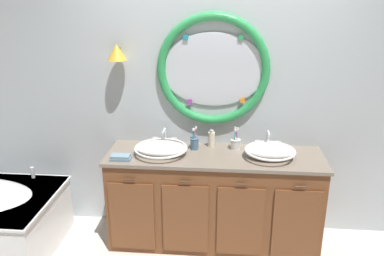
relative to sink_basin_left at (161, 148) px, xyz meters
name	(u,v)px	position (x,y,z in m)	size (l,w,h in m)	color
back_wall_assembly	(216,96)	(0.47, 0.34, 0.39)	(6.40, 0.26, 2.60)	silver
vanity_counter	(214,198)	(0.47, 0.03, -0.49)	(1.91, 0.59, 0.87)	brown
sink_basin_left	(161,148)	(0.00, 0.00, 0.00)	(0.47, 0.47, 0.11)	white
sink_basin_right	(270,151)	(0.95, 0.00, 0.01)	(0.44, 0.44, 0.13)	white
faucet_set_left	(165,138)	(0.00, 0.22, 0.01)	(0.23, 0.15, 0.17)	silver
faucet_set_right	(268,141)	(0.95, 0.22, 0.01)	(0.24, 0.13, 0.17)	silver
toothbrush_holder_left	(194,143)	(0.28, 0.14, 0.01)	(0.08, 0.08, 0.22)	slate
toothbrush_holder_right	(236,143)	(0.66, 0.17, 0.00)	(0.10, 0.10, 0.21)	white
soap_dispenser	(211,139)	(0.44, 0.21, 0.02)	(0.06, 0.07, 0.17)	#EFE5C6
folded_hand_towel	(121,157)	(-0.32, -0.15, -0.03)	(0.17, 0.10, 0.04)	#7593A8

